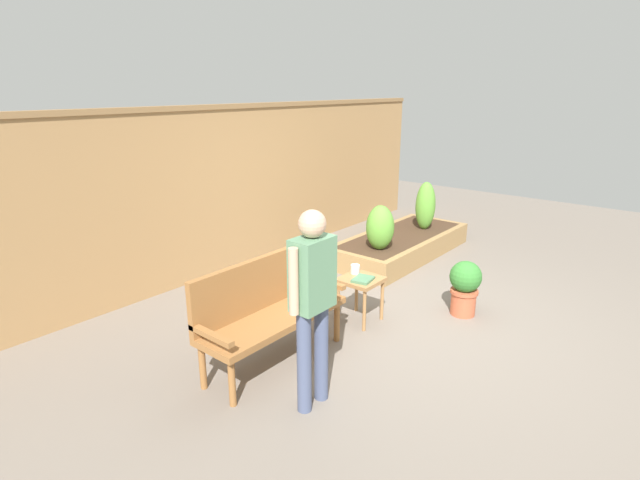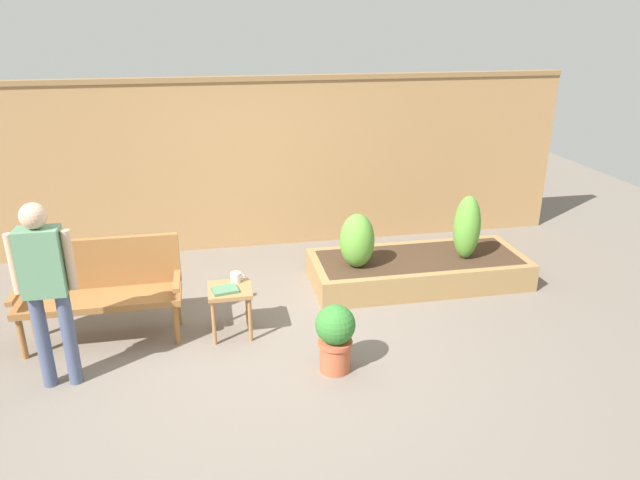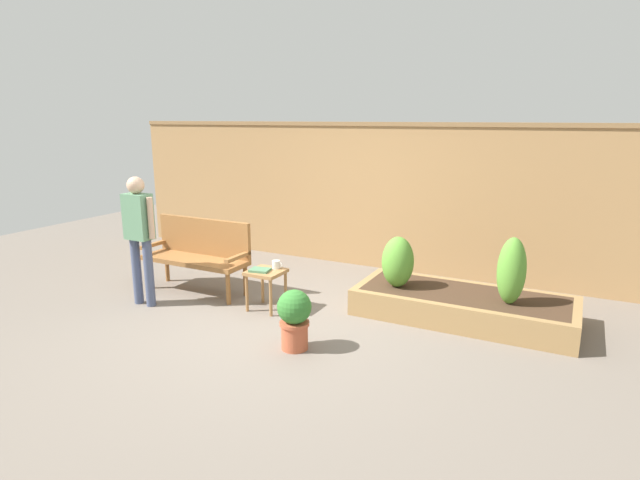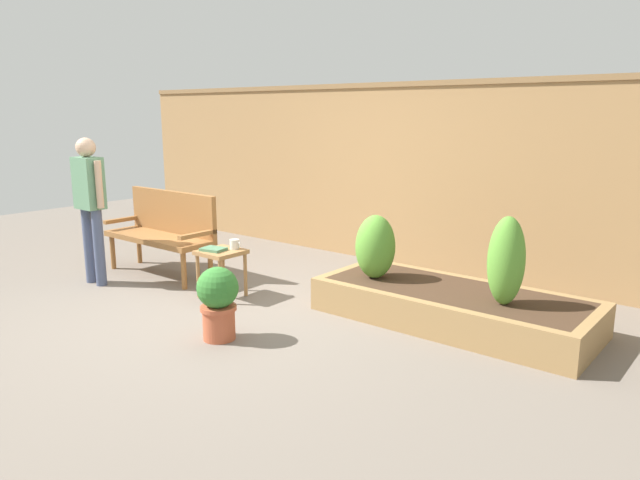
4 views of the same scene
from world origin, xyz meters
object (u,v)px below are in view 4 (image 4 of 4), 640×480
at_px(garden_bench, 165,227).
at_px(book_on_table, 213,249).
at_px(side_table, 221,258).
at_px(cup_on_table, 235,244).
at_px(shrub_far_corner, 506,261).
at_px(potted_boxwood, 218,300).
at_px(shrub_near_bench, 375,247).
at_px(person_by_bench, 90,198).

distance_m(garden_bench, book_on_table, 1.15).
xyz_separation_m(garden_bench, side_table, (1.16, -0.20, -0.15)).
height_order(cup_on_table, shrub_far_corner, shrub_far_corner).
xyz_separation_m(book_on_table, shrub_far_corner, (2.67, 0.72, 0.17)).
height_order(garden_bench, side_table, garden_bench).
distance_m(potted_boxwood, shrub_far_corner, 2.32).
distance_m(book_on_table, shrub_near_bench, 1.60).
relative_size(book_on_table, person_by_bench, 0.14).
height_order(garden_bench, person_by_bench, person_by_bench).
height_order(cup_on_table, person_by_bench, person_by_bench).
height_order(potted_boxwood, person_by_bench, person_by_bench).
relative_size(book_on_table, shrub_far_corner, 0.31).
bearing_deg(shrub_far_corner, shrub_near_bench, 180.00).
bearing_deg(shrub_near_bench, shrub_far_corner, -0.00).
bearing_deg(garden_bench, cup_on_table, -3.61).
bearing_deg(shrub_near_bench, potted_boxwood, -111.01).
xyz_separation_m(side_table, book_on_table, (-0.04, -0.06, 0.10)).
height_order(book_on_table, person_by_bench, person_by_bench).
xyz_separation_m(garden_bench, book_on_table, (1.12, -0.26, -0.05)).
xyz_separation_m(garden_bench, person_by_bench, (-0.25, -0.74, 0.39)).
height_order(shrub_far_corner, person_by_bench, person_by_bench).
bearing_deg(garden_bench, potted_boxwood, -26.10).
bearing_deg(side_table, garden_bench, 170.29).
relative_size(side_table, shrub_near_bench, 0.81).
bearing_deg(potted_boxwood, person_by_bench, 174.00).
height_order(book_on_table, potted_boxwood, potted_boxwood).
relative_size(cup_on_table, book_on_table, 0.59).
distance_m(side_table, shrub_far_corner, 2.72).
distance_m(side_table, cup_on_table, 0.19).
distance_m(book_on_table, person_by_bench, 1.51).
bearing_deg(cup_on_table, book_on_table, -122.66).
relative_size(cup_on_table, shrub_far_corner, 0.19).
distance_m(garden_bench, shrub_far_corner, 3.82).
relative_size(side_table, book_on_table, 2.12).
distance_m(potted_boxwood, shrub_near_bench, 1.56).
relative_size(shrub_far_corner, person_by_bench, 0.46).
bearing_deg(side_table, shrub_far_corner, 14.14).
bearing_deg(garden_bench, shrub_near_bench, 10.29).
xyz_separation_m(shrub_far_corner, person_by_bench, (-4.04, -1.20, 0.27)).
relative_size(garden_bench, book_on_table, 6.37).
bearing_deg(person_by_bench, cup_on_table, 24.16).
bearing_deg(cup_on_table, potted_boxwood, -49.70).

